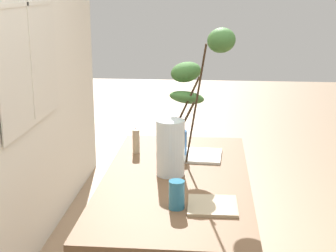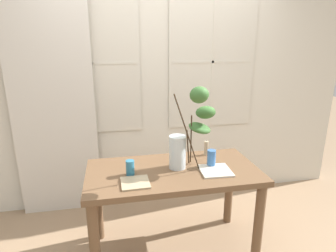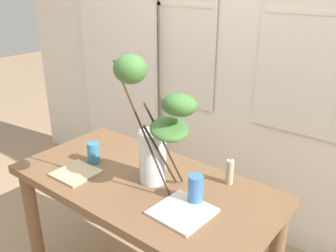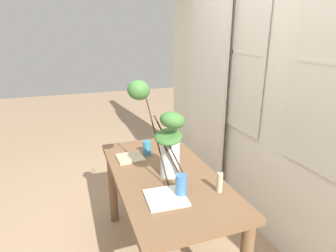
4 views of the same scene
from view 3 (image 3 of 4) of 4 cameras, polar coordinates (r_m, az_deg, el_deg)
back_wall_with_windows at (r=2.49m, az=11.59°, el=14.16°), size 4.48×0.14×2.82m
curtain_sheer_side at (r=3.02m, az=-7.99°, el=13.00°), size 0.81×0.03×2.54m
dining_table at (r=1.99m, az=-3.77°, el=-11.69°), size 1.40×0.71×0.78m
vase_with_branches at (r=1.69m, az=-1.82°, el=-1.24°), size 0.38×0.41×0.72m
drinking_glass_blue_left at (r=2.10m, az=-11.58°, el=-4.13°), size 0.07×0.07×0.12m
drinking_glass_blue_right at (r=1.71m, az=4.26°, el=-9.91°), size 0.07×0.07×0.14m
plate_square_left at (r=2.02m, az=-14.21°, el=-7.14°), size 0.21×0.21×0.01m
plate_square_right at (r=1.68m, az=2.26°, el=-13.22°), size 0.26×0.26×0.01m
pillar_candle at (r=1.88m, az=9.61°, el=-7.11°), size 0.04×0.04×0.14m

